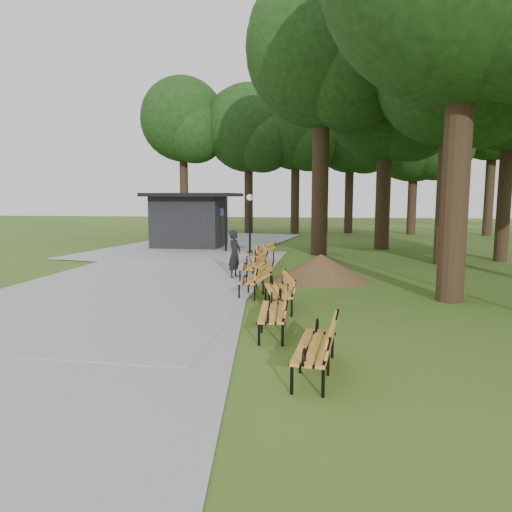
# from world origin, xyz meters

# --- Properties ---
(ground) EXTENTS (100.00, 100.00, 0.00)m
(ground) POSITION_xyz_m (0.00, 0.00, 0.00)
(ground) COLOR #345317
(ground) RESTS_ON ground
(path) EXTENTS (12.00, 38.00, 0.06)m
(path) POSITION_xyz_m (-4.00, 3.00, 0.03)
(path) COLOR #959597
(path) RESTS_ON ground
(person) EXTENTS (0.53, 0.68, 1.64)m
(person) POSITION_xyz_m (-1.06, 3.32, 0.82)
(person) COLOR black
(person) RESTS_ON ground
(kiosk) EXTENTS (4.79, 4.19, 2.95)m
(kiosk) POSITION_xyz_m (-5.23, 12.75, 1.47)
(kiosk) COLOR black
(kiosk) RESTS_ON ground
(lamp_post) EXTENTS (0.32, 0.32, 2.89)m
(lamp_post) POSITION_xyz_m (-1.54, 10.24, 2.10)
(lamp_post) COLOR black
(lamp_post) RESTS_ON ground
(dirt_mound) EXTENTS (2.69, 2.69, 0.88)m
(dirt_mound) POSITION_xyz_m (1.84, 3.32, 0.44)
(dirt_mound) COLOR #47301C
(dirt_mound) RESTS_ON ground
(bench_0) EXTENTS (0.84, 1.96, 0.88)m
(bench_0) POSITION_xyz_m (1.68, -5.03, 0.44)
(bench_0) COLOR orange
(bench_0) RESTS_ON ground
(bench_1) EXTENTS (0.74, 1.93, 0.88)m
(bench_1) POSITION_xyz_m (0.82, -2.91, 0.44)
(bench_1) COLOR orange
(bench_1) RESTS_ON ground
(bench_2) EXTENTS (1.02, 1.99, 0.88)m
(bench_2) POSITION_xyz_m (0.75, -0.79, 0.44)
(bench_2) COLOR orange
(bench_2) RESTS_ON ground
(bench_3) EXTENTS (0.94, 1.98, 0.88)m
(bench_3) POSITION_xyz_m (-0.02, 0.84, 0.44)
(bench_3) COLOR orange
(bench_3) RESTS_ON ground
(bench_4) EXTENTS (0.88, 1.97, 0.88)m
(bench_4) POSITION_xyz_m (-0.42, 3.24, 0.44)
(bench_4) COLOR orange
(bench_4) RESTS_ON ground
(bench_5) EXTENTS (0.96, 1.98, 0.88)m
(bench_5) POSITION_xyz_m (-0.51, 5.15, 0.44)
(bench_5) COLOR orange
(bench_5) RESTS_ON ground
(bench_6) EXTENTS (1.21, 2.00, 0.88)m
(bench_6) POSITION_xyz_m (-0.59, 6.77, 0.44)
(bench_6) COLOR orange
(bench_6) RESTS_ON ground
(lawn_tree_1) EXTENTS (5.83, 5.83, 10.60)m
(lawn_tree_1) POSITION_xyz_m (6.79, 7.74, 7.64)
(lawn_tree_1) COLOR black
(lawn_tree_1) RESTS_ON ground
(lawn_tree_2) EXTENTS (7.05, 7.05, 12.95)m
(lawn_tree_2) POSITION_xyz_m (1.81, 10.26, 9.34)
(lawn_tree_2) COLOR black
(lawn_tree_2) RESTS_ON ground
(lawn_tree_4) EXTENTS (6.52, 6.52, 11.10)m
(lawn_tree_4) POSITION_xyz_m (5.10, 13.10, 7.78)
(lawn_tree_4) COLOR black
(lawn_tree_4) RESTS_ON ground
(lawn_tree_5) EXTENTS (5.40, 5.40, 10.04)m
(lawn_tree_5) POSITION_xyz_m (9.57, 8.99, 7.29)
(lawn_tree_5) COLOR black
(lawn_tree_5) RESTS_ON ground
(tree_backdrop) EXTENTS (37.74, 9.00, 16.19)m
(tree_backdrop) POSITION_xyz_m (6.64, 23.17, 8.09)
(tree_backdrop) COLOR black
(tree_backdrop) RESTS_ON ground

